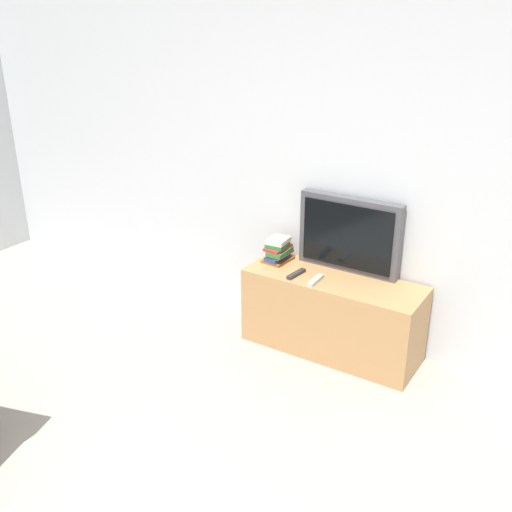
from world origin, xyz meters
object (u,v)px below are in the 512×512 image
at_px(book_stack, 278,250).
at_px(remote_secondary, 296,274).
at_px(remote_on_stand, 316,280).
at_px(television, 349,235).
at_px(tv_stand, 332,314).

relative_size(book_stack, remote_secondary, 1.23).
bearing_deg(book_stack, remote_on_stand, -23.45).
bearing_deg(remote_on_stand, television, 72.01).
height_order(tv_stand, remote_on_stand, remote_on_stand).
distance_m(television, remote_on_stand, 0.40).
distance_m(tv_stand, remote_on_stand, 0.32).
xyz_separation_m(tv_stand, book_stack, (-0.47, 0.05, 0.36)).
xyz_separation_m(tv_stand, television, (0.01, 0.18, 0.54)).
xyz_separation_m(television, remote_on_stand, (-0.10, -0.29, -0.25)).
xyz_separation_m(tv_stand, remote_secondary, (-0.24, -0.10, 0.29)).
bearing_deg(remote_secondary, television, 47.20).
bearing_deg(tv_stand, remote_secondary, -157.99).
bearing_deg(remote_on_stand, book_stack, 156.55).
bearing_deg(remote_on_stand, tv_stand, 54.85).
bearing_deg(television, remote_on_stand, -107.99).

